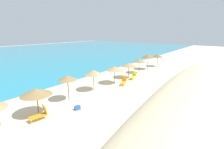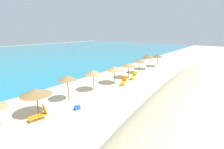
{
  "view_description": "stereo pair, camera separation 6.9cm",
  "coord_description": "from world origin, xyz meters",
  "px_view_note": "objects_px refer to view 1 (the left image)",
  "views": [
    {
      "loc": [
        -15.04,
        -11.51,
        7.3
      ],
      "look_at": [
        2.19,
        1.76,
        1.5
      ],
      "focal_mm": 26.24,
      "sensor_mm": 36.0,
      "label": 1
    },
    {
      "loc": [
        -15.0,
        -11.57,
        7.3
      ],
      "look_at": [
        2.19,
        1.76,
        1.5
      ],
      "focal_mm": 26.24,
      "sensor_mm": 36.0,
      "label": 2
    }
  ],
  "objects_px": {
    "beach_umbrella_2": "(36,92)",
    "beach_umbrella_3": "(67,78)",
    "lounge_chair_1": "(133,76)",
    "beach_umbrella_6": "(129,65)",
    "beach_umbrella_4": "(93,72)",
    "beach_umbrella_7": "(139,60)",
    "beach_umbrella_5": "(115,68)",
    "lounge_chair_3": "(40,114)",
    "cooler_box": "(77,108)",
    "beach_umbrella_9": "(158,56)",
    "lounge_chair_2": "(124,81)",
    "beach_umbrella_8": "(148,56)"
  },
  "relations": [
    {
      "from": "beach_umbrella_3",
      "to": "beach_umbrella_4",
      "type": "bearing_deg",
      "value": -0.18
    },
    {
      "from": "beach_umbrella_5",
      "to": "cooler_box",
      "type": "distance_m",
      "value": 9.09
    },
    {
      "from": "beach_umbrella_3",
      "to": "lounge_chair_1",
      "type": "xyz_separation_m",
      "value": [
        11.49,
        -1.24,
        -2.08
      ]
    },
    {
      "from": "beach_umbrella_2",
      "to": "beach_umbrella_9",
      "type": "bearing_deg",
      "value": -0.36
    },
    {
      "from": "beach_umbrella_6",
      "to": "cooler_box",
      "type": "xyz_separation_m",
      "value": [
        -12.25,
        -1.94,
        -2.0
      ]
    },
    {
      "from": "beach_umbrella_2",
      "to": "beach_umbrella_3",
      "type": "bearing_deg",
      "value": 6.44
    },
    {
      "from": "beach_umbrella_7",
      "to": "beach_umbrella_9",
      "type": "distance_m",
      "value": 7.34
    },
    {
      "from": "beach_umbrella_3",
      "to": "cooler_box",
      "type": "height_order",
      "value": "beach_umbrella_3"
    },
    {
      "from": "beach_umbrella_6",
      "to": "lounge_chair_3",
      "type": "distance_m",
      "value": 15.49
    },
    {
      "from": "beach_umbrella_8",
      "to": "beach_umbrella_7",
      "type": "bearing_deg",
      "value": -179.04
    },
    {
      "from": "beach_umbrella_2",
      "to": "beach_umbrella_4",
      "type": "xyz_separation_m",
      "value": [
        7.56,
        0.4,
        0.17
      ]
    },
    {
      "from": "lounge_chair_3",
      "to": "beach_umbrella_3",
      "type": "bearing_deg",
      "value": -62.93
    },
    {
      "from": "lounge_chair_2",
      "to": "beach_umbrella_5",
      "type": "bearing_deg",
      "value": -3.26
    },
    {
      "from": "lounge_chair_3",
      "to": "cooler_box",
      "type": "bearing_deg",
      "value": -100.22
    },
    {
      "from": "beach_umbrella_3",
      "to": "lounge_chair_2",
      "type": "relative_size",
      "value": 1.58
    },
    {
      "from": "beach_umbrella_8",
      "to": "beach_umbrella_9",
      "type": "bearing_deg",
      "value": -6.1
    },
    {
      "from": "beach_umbrella_2",
      "to": "beach_umbrella_6",
      "type": "relative_size",
      "value": 1.05
    },
    {
      "from": "beach_umbrella_9",
      "to": "lounge_chair_1",
      "type": "distance_m",
      "value": 11.24
    },
    {
      "from": "beach_umbrella_7",
      "to": "cooler_box",
      "type": "height_order",
      "value": "beach_umbrella_7"
    },
    {
      "from": "beach_umbrella_4",
      "to": "beach_umbrella_6",
      "type": "xyz_separation_m",
      "value": [
        7.47,
        -0.44,
        -0.17
      ]
    },
    {
      "from": "beach_umbrella_4",
      "to": "cooler_box",
      "type": "distance_m",
      "value": 5.76
    },
    {
      "from": "beach_umbrella_2",
      "to": "beach_umbrella_8",
      "type": "bearing_deg",
      "value": 0.6
    },
    {
      "from": "beach_umbrella_3",
      "to": "beach_umbrella_4",
      "type": "distance_m",
      "value": 3.9
    },
    {
      "from": "beach_umbrella_6",
      "to": "beach_umbrella_4",
      "type": "bearing_deg",
      "value": 176.67
    },
    {
      "from": "beach_umbrella_8",
      "to": "cooler_box",
      "type": "bearing_deg",
      "value": -173.58
    },
    {
      "from": "beach_umbrella_2",
      "to": "cooler_box",
      "type": "bearing_deg",
      "value": -35.37
    },
    {
      "from": "beach_umbrella_2",
      "to": "lounge_chair_1",
      "type": "relative_size",
      "value": 1.47
    },
    {
      "from": "beach_umbrella_4",
      "to": "beach_umbrella_3",
      "type": "bearing_deg",
      "value": 179.82
    },
    {
      "from": "beach_umbrella_7",
      "to": "lounge_chair_3",
      "type": "height_order",
      "value": "beach_umbrella_7"
    },
    {
      "from": "beach_umbrella_2",
      "to": "lounge_chair_3",
      "type": "bearing_deg",
      "value": -111.37
    },
    {
      "from": "beach_umbrella_7",
      "to": "lounge_chair_3",
      "type": "xyz_separation_m",
      "value": [
        -19.23,
        -1.05,
        -1.8
      ]
    },
    {
      "from": "beach_umbrella_9",
      "to": "lounge_chair_3",
      "type": "distance_m",
      "value": 26.63
    },
    {
      "from": "beach_umbrella_4",
      "to": "beach_umbrella_9",
      "type": "height_order",
      "value": "beach_umbrella_4"
    },
    {
      "from": "beach_umbrella_6",
      "to": "beach_umbrella_9",
      "type": "height_order",
      "value": "beach_umbrella_9"
    },
    {
      "from": "beach_umbrella_2",
      "to": "beach_umbrella_3",
      "type": "height_order",
      "value": "beach_umbrella_3"
    },
    {
      "from": "beach_umbrella_3",
      "to": "beach_umbrella_6",
      "type": "bearing_deg",
      "value": -2.25
    },
    {
      "from": "beach_umbrella_8",
      "to": "cooler_box",
      "type": "relative_size",
      "value": 5.62
    },
    {
      "from": "lounge_chair_3",
      "to": "cooler_box",
      "type": "relative_size",
      "value": 2.83
    },
    {
      "from": "beach_umbrella_4",
      "to": "beach_umbrella_5",
      "type": "xyz_separation_m",
      "value": [
        3.85,
        -0.39,
        -0.13
      ]
    },
    {
      "from": "lounge_chair_1",
      "to": "beach_umbrella_5",
      "type": "bearing_deg",
      "value": 65.41
    },
    {
      "from": "beach_umbrella_2",
      "to": "lounge_chair_3",
      "type": "relative_size",
      "value": 1.76
    },
    {
      "from": "beach_umbrella_2",
      "to": "lounge_chair_3",
      "type": "distance_m",
      "value": 1.94
    },
    {
      "from": "lounge_chair_3",
      "to": "lounge_chair_1",
      "type": "bearing_deg",
      "value": -80.55
    },
    {
      "from": "beach_umbrella_4",
      "to": "beach_umbrella_7",
      "type": "xyz_separation_m",
      "value": [
        11.32,
        -0.23,
        -0.06
      ]
    },
    {
      "from": "beach_umbrella_4",
      "to": "beach_umbrella_7",
      "type": "distance_m",
      "value": 11.33
    },
    {
      "from": "beach_umbrella_4",
      "to": "lounge_chair_3",
      "type": "bearing_deg",
      "value": -170.86
    },
    {
      "from": "beach_umbrella_2",
      "to": "beach_umbrella_6",
      "type": "xyz_separation_m",
      "value": [
        15.04,
        -0.03,
        -0.0
      ]
    },
    {
      "from": "beach_umbrella_6",
      "to": "beach_umbrella_8",
      "type": "bearing_deg",
      "value": 2.07
    },
    {
      "from": "beach_umbrella_2",
      "to": "beach_umbrella_7",
      "type": "xyz_separation_m",
      "value": [
        18.89,
        0.18,
        0.11
      ]
    },
    {
      "from": "beach_umbrella_5",
      "to": "lounge_chair_1",
      "type": "height_order",
      "value": "beach_umbrella_5"
    }
  ]
}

